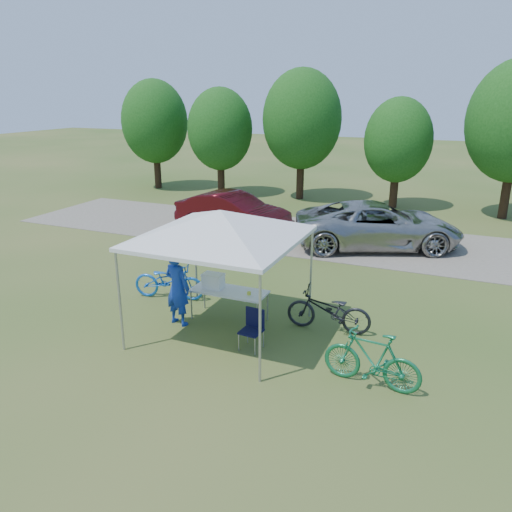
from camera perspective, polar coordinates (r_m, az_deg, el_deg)
The scene contains 14 objects.
ground at distance 11.06m, azimuth -3.77°, elevation -8.64°, with size 100.00×100.00×0.00m, color #2D5119.
gravel_strip at distance 18.07m, azimuth 7.73°, elevation 2.07°, with size 24.00×5.00×0.02m, color gray.
canopy at distance 10.14m, azimuth -4.08°, elevation 4.85°, with size 4.53×4.53×3.00m.
treeline at distance 23.36m, azimuth 11.55°, elevation 14.32°, with size 24.89×4.28×6.30m.
folding_table at distance 11.36m, azimuth -3.09°, elevation -4.15°, with size 1.74×0.72×0.71m.
folding_chair at distance 10.22m, azimuth -0.34°, elevation -7.94°, with size 0.45×0.47×0.82m.
cooler at distance 11.45m, azimuth -4.91°, elevation -2.83°, with size 0.48×0.32×0.34m.
ice_cream_cup at distance 11.08m, azimuth -0.81°, elevation -4.28°, with size 0.09×0.09×0.07m, color #CCD432.
cyclist at distance 11.19m, azimuth -8.99°, elevation -3.58°, with size 0.64×0.42×1.75m, color #1436AA.
bike_blue at distance 12.75m, azimuth -9.92°, elevation -2.77°, with size 0.63×1.82×0.95m, color blue.
bike_green at distance 9.18m, azimuth 13.12°, elevation -11.38°, with size 0.50×1.76×1.06m, color #197447.
bike_dark at distance 10.99m, azimuth 8.28°, elevation -6.17°, with size 0.64×1.84×0.97m, color black.
minivan at distance 17.13m, azimuth 13.76°, elevation 3.47°, with size 2.51×5.45×1.51m, color #A3A39F.
sedan at distance 18.60m, azimuth -2.65°, elevation 5.02°, with size 1.53×4.37×1.44m, color #430B10.
Camera 1 is at (4.53, -8.76, 5.00)m, focal length 35.00 mm.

